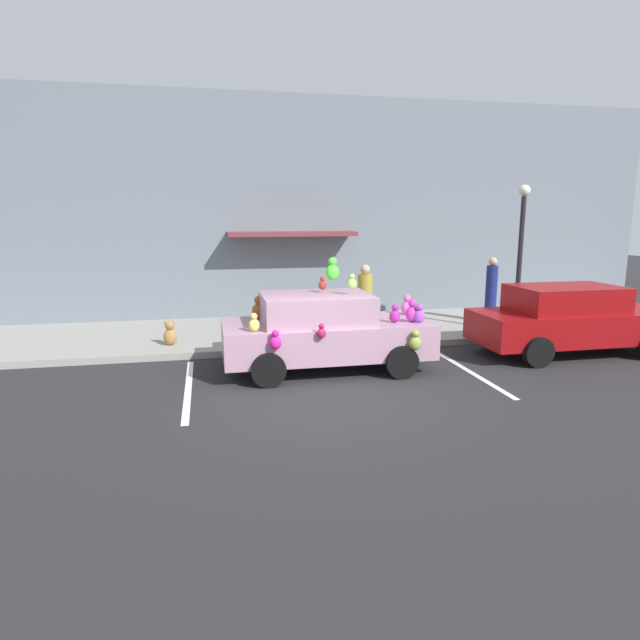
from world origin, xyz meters
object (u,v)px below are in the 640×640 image
(parked_sedan_behind, at_px, (570,319))
(plush_covered_car, at_px, (324,331))
(street_lamp_post, at_px, (521,243))
(pedestrian_walking_past, at_px, (365,302))
(pedestrian_near_shopfront, at_px, (491,292))
(teddy_bear_on_sidewalk, at_px, (170,334))

(parked_sedan_behind, bearing_deg, plush_covered_car, -179.28)
(plush_covered_car, relative_size, street_lamp_post, 1.13)
(pedestrian_walking_past, bearing_deg, pedestrian_near_shopfront, 10.09)
(plush_covered_car, height_order, parked_sedan_behind, plush_covered_car)
(parked_sedan_behind, height_order, street_lamp_post, street_lamp_post)
(plush_covered_car, bearing_deg, teddy_bear_on_sidewalk, 145.68)
(pedestrian_near_shopfront, xyz_separation_m, pedestrian_walking_past, (-3.82, -0.68, -0.04))
(pedestrian_near_shopfront, relative_size, pedestrian_walking_past, 1.04)
(plush_covered_car, bearing_deg, pedestrian_walking_past, 56.98)
(plush_covered_car, relative_size, parked_sedan_behind, 0.93)
(street_lamp_post, relative_size, pedestrian_near_shopfront, 2.04)
(parked_sedan_behind, relative_size, street_lamp_post, 1.21)
(street_lamp_post, height_order, pedestrian_near_shopfront, street_lamp_post)
(parked_sedan_behind, bearing_deg, pedestrian_walking_past, 150.21)
(plush_covered_car, height_order, pedestrian_walking_past, plush_covered_car)
(street_lamp_post, xyz_separation_m, pedestrian_walking_past, (-3.82, 0.60, -1.45))
(street_lamp_post, bearing_deg, pedestrian_walking_past, 171.12)
(street_lamp_post, bearing_deg, pedestrian_near_shopfront, 89.78)
(plush_covered_car, xyz_separation_m, street_lamp_post, (5.38, 1.81, 1.60))
(teddy_bear_on_sidewalk, bearing_deg, pedestrian_walking_past, 3.24)
(plush_covered_car, distance_m, parked_sedan_behind, 5.64)
(teddy_bear_on_sidewalk, height_order, pedestrian_near_shopfront, pedestrian_near_shopfront)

